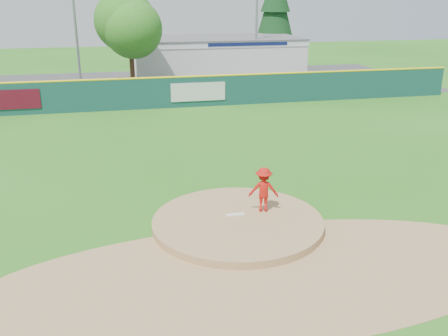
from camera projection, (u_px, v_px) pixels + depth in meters
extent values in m
plane|color=#286B19|center=(238.00, 226.00, 16.09)|extent=(120.00, 120.00, 0.00)
cylinder|color=#9E774C|center=(238.00, 226.00, 16.09)|extent=(5.50, 5.50, 0.50)
cube|color=white|center=(235.00, 215.00, 16.28)|extent=(0.60, 0.15, 0.04)
cylinder|color=#9E774C|center=(265.00, 274.00, 13.33)|extent=(15.40, 15.40, 0.01)
cube|color=#38383A|center=(157.00, 85.00, 40.94)|extent=(44.00, 16.00, 0.02)
imported|color=red|center=(264.00, 190.00, 16.38)|extent=(1.08, 0.78, 1.51)
imported|color=silver|center=(180.00, 87.00, 36.01)|extent=(5.00, 2.74, 1.33)
cube|color=silver|center=(216.00, 56.00, 46.26)|extent=(15.00, 8.00, 3.20)
cube|color=white|center=(225.00, 45.00, 42.10)|extent=(15.00, 0.06, 0.55)
cube|color=#0F194C|center=(248.00, 44.00, 42.48)|extent=(7.00, 0.03, 0.28)
cube|color=#59595B|center=(216.00, 38.00, 45.72)|extent=(15.20, 8.20, 0.12)
cube|color=#550C1B|center=(9.00, 100.00, 30.22)|extent=(3.60, 0.04, 1.20)
cube|color=silver|center=(198.00, 92.00, 32.64)|extent=(3.60, 0.04, 1.20)
cube|color=#133F3B|center=(170.00, 93.00, 32.33)|extent=(40.00, 0.10, 2.00)
cylinder|color=yellow|center=(169.00, 77.00, 32.00)|extent=(40.00, 0.14, 0.14)
cylinder|color=#382314|center=(133.00, 73.00, 38.25)|extent=(0.36, 0.36, 2.60)
sphere|color=#387F23|center=(130.00, 29.00, 37.17)|extent=(5.60, 5.60, 5.60)
cylinder|color=#382314|center=(274.00, 58.00, 51.67)|extent=(0.40, 0.40, 1.60)
cone|color=#113A16|center=(275.00, 10.00, 50.10)|extent=(4.40, 4.40, 7.90)
cylinder|color=gray|center=(74.00, 16.00, 37.87)|extent=(0.20, 0.20, 11.00)
cylinder|color=gray|center=(257.00, 19.00, 43.00)|extent=(0.20, 0.20, 10.00)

